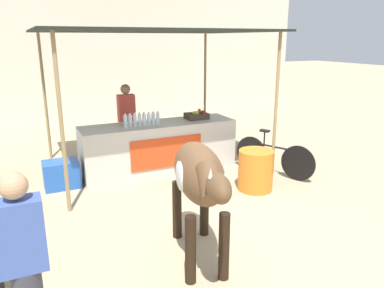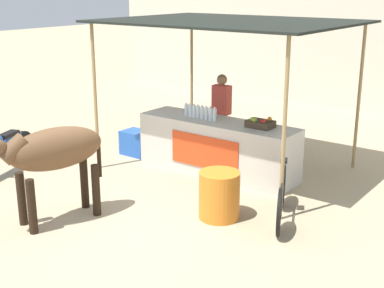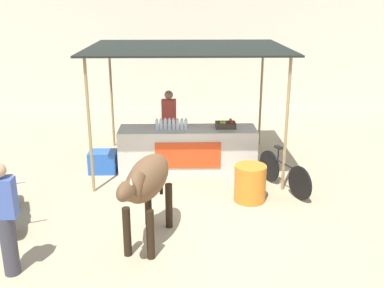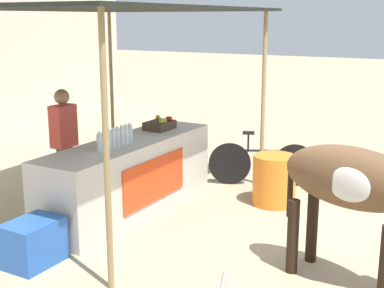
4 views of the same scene
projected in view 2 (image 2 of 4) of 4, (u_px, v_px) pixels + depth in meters
The scene contains 11 objects.
ground_plane at pixel (135, 211), 8.07m from camera, with size 60.00×60.00×0.00m, color tan.
stall_counter at pixel (217, 147), 9.62m from camera, with size 3.00×0.82×0.96m.
stall_awning at pixel (229, 27), 9.24m from camera, with size 4.20×3.20×2.69m.
water_bottle_row at pixel (200, 112), 9.61m from camera, with size 0.70×0.07×0.25m.
fruit_crate at pixel (260, 124), 9.01m from camera, with size 0.44×0.32×0.18m.
vendor_behind_counter at pixel (221, 115), 10.33m from camera, with size 0.34×0.22×1.65m.
cooler_box at pixel (137, 143), 10.69m from camera, with size 0.60×0.44×0.48m, color blue.
water_barrel at pixel (219, 195), 7.74m from camera, with size 0.60×0.60×0.71m, color orange.
cow at pixel (52, 152), 7.45m from camera, with size 0.86×1.85×1.44m.
motorcycle_parked at pixel (3, 149), 9.63m from camera, with size 0.82×1.71×0.90m.
bicycle_leaning at pixel (281, 197), 7.69m from camera, with size 0.72×1.53×0.85m.
Camera 2 is at (5.17, -5.43, 3.29)m, focal length 50.00 mm.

